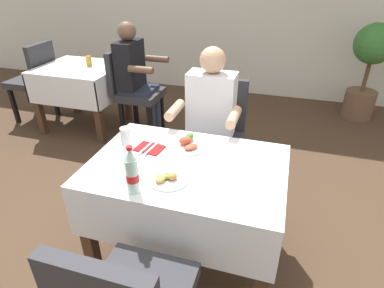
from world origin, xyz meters
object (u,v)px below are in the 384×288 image
chair_far_diner_seat (216,133)px  plate_near_camera (168,178)px  background_dining_table (82,83)px  seated_diner_far (209,121)px  background_chair_right (133,88)px  napkin_cutlery_set (150,148)px  background_table_tumbler (89,61)px  potted_plant_corner (369,64)px  cola_bottle_primary (132,172)px  plate_far_diner (189,143)px  background_patron (136,75)px  main_dining_table (187,188)px  beer_glass_left (127,146)px  background_chair_left (35,78)px

chair_far_diner_seat → plate_near_camera: (-0.05, -0.97, 0.21)m
plate_near_camera → background_dining_table: (-1.74, 1.76, -0.20)m
seated_diner_far → background_chair_right: (-1.10, 0.89, -0.16)m
plate_near_camera → background_dining_table: size_ratio=0.26×
napkin_cutlery_set → background_table_tumbler: bearing=132.5°
background_dining_table → potted_plant_corner: bearing=21.2°
plate_near_camera → potted_plant_corner: 3.35m
seated_diner_far → potted_plant_corner: size_ratio=1.07×
chair_far_diner_seat → background_table_tumbler: bearing=153.3°
chair_far_diner_seat → potted_plant_corner: 2.49m
seated_diner_far → cola_bottle_primary: seated_diner_far is taller
plate_far_diner → background_table_tumbler: (-1.64, 1.44, 0.04)m
napkin_cutlery_set → background_patron: 1.69m
background_dining_table → background_patron: (0.70, 0.00, 0.16)m
seated_diner_far → background_table_tumbler: seated_diner_far is taller
main_dining_table → seated_diner_far: bearing=93.3°
beer_glass_left → background_dining_table: bearing=131.3°
napkin_cutlery_set → potted_plant_corner: (1.71, 2.73, -0.05)m
plate_far_diner → background_chair_left: background_chair_left is taller
napkin_cutlery_set → background_dining_table: size_ratio=0.22×
background_table_tumbler → potted_plant_corner: (3.13, 1.18, -0.10)m
background_chair_left → plate_far_diner: bearing=-29.9°
plate_near_camera → background_table_tumbler: background_table_tumbler is taller
beer_glass_left → background_patron: 1.83m
cola_bottle_primary → background_chair_left: cola_bottle_primary is taller
seated_diner_far → napkin_cutlery_set: (-0.24, -0.59, 0.04)m
background_patron → potted_plant_corner: size_ratio=1.07×
background_table_tumbler → main_dining_table: bearing=-44.2°
chair_far_diner_seat → background_chair_left: 2.57m
cola_bottle_primary → napkin_cutlery_set: 0.45m
background_patron → chair_far_diner_seat: bearing=-35.8°
background_chair_left → cola_bottle_primary: bearing=-40.0°
napkin_cutlery_set → background_chair_left: bearing=145.7°
seated_diner_far → plate_far_diner: (-0.01, -0.48, 0.05)m
beer_glass_left → background_chair_left: 2.71m
chair_far_diner_seat → background_chair_right: (-1.14, 0.79, 0.00)m
chair_far_diner_seat → cola_bottle_primary: 1.17m
seated_diner_far → background_chair_right: seated_diner_far is taller
plate_near_camera → background_table_tumbler: 2.46m
beer_glass_left → cola_bottle_primary: size_ratio=0.86×
background_dining_table → beer_glass_left: bearing=-48.7°
seated_diner_far → background_patron: (-1.05, 0.89, 0.00)m
chair_far_diner_seat → background_patron: size_ratio=0.77×
main_dining_table → beer_glass_left: size_ratio=5.01×
plate_far_diner → plate_near_camera: bearing=-89.8°
background_dining_table → background_patron: 0.72m
main_dining_table → potted_plant_corner: 3.17m
chair_far_diner_seat → background_table_tumbler: (-1.70, 0.85, 0.25)m
background_chair_left → potted_plant_corner: size_ratio=0.82×
background_chair_left → chair_far_diner_seat: bearing=-17.8°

